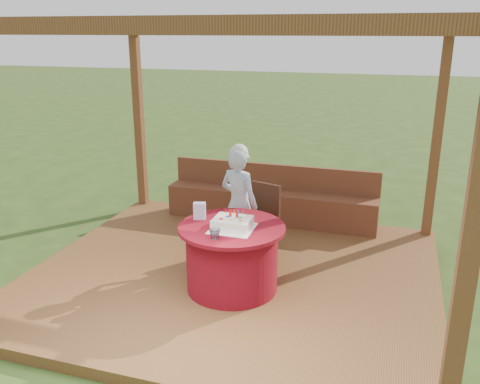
# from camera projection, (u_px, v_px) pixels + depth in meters

# --- Properties ---
(ground) EXTENTS (60.00, 60.00, 0.00)m
(ground) POSITION_uv_depth(u_px,v_px,m) (233.00, 281.00, 5.83)
(ground) COLOR #2B4517
(ground) RESTS_ON ground
(deck) EXTENTS (4.50, 4.00, 0.12)m
(deck) POSITION_uv_depth(u_px,v_px,m) (233.00, 276.00, 5.81)
(deck) COLOR brown
(deck) RESTS_ON ground
(pergola) EXTENTS (4.50, 4.00, 2.72)m
(pergola) POSITION_uv_depth(u_px,v_px,m) (232.00, 66.00, 5.10)
(pergola) COLOR brown
(pergola) RESTS_ON deck
(bench) EXTENTS (3.00, 0.42, 0.80)m
(bench) POSITION_uv_depth(u_px,v_px,m) (271.00, 203.00, 7.27)
(bench) COLOR brown
(bench) RESTS_ON deck
(table) EXTENTS (1.11, 1.11, 0.71)m
(table) POSITION_uv_depth(u_px,v_px,m) (232.00, 257.00, 5.32)
(table) COLOR maroon
(table) RESTS_ON deck
(chair) EXTENTS (0.50, 0.50, 0.85)m
(chair) POSITION_uv_depth(u_px,v_px,m) (261.00, 216.00, 6.22)
(chair) COLOR #3B1F12
(chair) RESTS_ON deck
(elderly_woman) EXTENTS (0.57, 0.46, 1.40)m
(elderly_woman) POSITION_uv_depth(u_px,v_px,m) (239.00, 202.00, 5.96)
(elderly_woman) COLOR #92BAD9
(elderly_woman) RESTS_ON deck
(birthday_cake) EXTENTS (0.43, 0.43, 0.19)m
(birthday_cake) POSITION_uv_depth(u_px,v_px,m) (232.00, 223.00, 5.12)
(birthday_cake) COLOR white
(birthday_cake) RESTS_ON table
(gift_bag) EXTENTS (0.14, 0.11, 0.18)m
(gift_bag) POSITION_uv_depth(u_px,v_px,m) (200.00, 211.00, 5.38)
(gift_bag) COLOR #D88CBE
(gift_bag) RESTS_ON table
(drinking_glass) EXTENTS (0.13, 0.13, 0.10)m
(drinking_glass) POSITION_uv_depth(u_px,v_px,m) (215.00, 234.00, 4.88)
(drinking_glass) COLOR silver
(drinking_glass) RESTS_ON table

